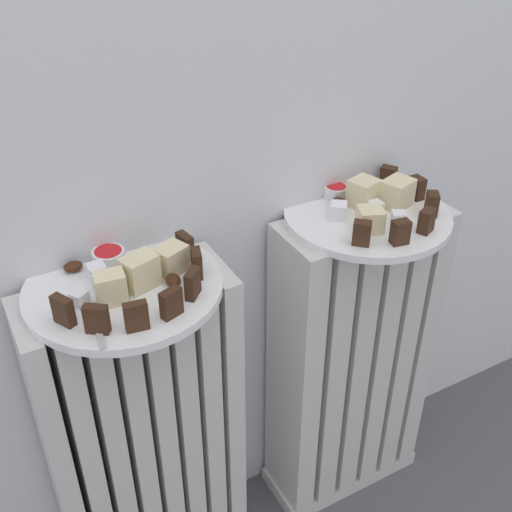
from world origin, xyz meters
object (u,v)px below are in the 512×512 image
(fork, at_px, (96,321))
(plate_left, at_px, (124,287))
(radiator_right, at_px, (350,364))
(jam_bowl_left, at_px, (109,257))
(jam_bowl_right, at_px, (336,191))
(plate_right, at_px, (367,215))
(radiator_left, at_px, (147,447))

(fork, bearing_deg, plate_left, 47.93)
(radiator_right, xyz_separation_m, jam_bowl_left, (-0.41, 0.05, 0.34))
(plate_left, bearing_deg, jam_bowl_left, 91.04)
(jam_bowl_right, bearing_deg, radiator_right, -75.41)
(plate_right, distance_m, jam_bowl_left, 0.41)
(radiator_left, xyz_separation_m, radiator_right, (0.40, -0.00, -0.00))
(radiator_right, distance_m, fork, 0.57)
(jam_bowl_left, bearing_deg, radiator_right, -7.61)
(jam_bowl_left, xyz_separation_m, fork, (-0.05, -0.12, -0.01))
(plate_left, bearing_deg, radiator_right, 0.00)
(jam_bowl_left, bearing_deg, radiator_left, -88.96)
(jam_bowl_right, bearing_deg, plate_left, -170.51)
(radiator_left, height_order, radiator_right, same)
(jam_bowl_right, xyz_separation_m, fork, (-0.44, -0.13, -0.01))
(radiator_left, height_order, fork, fork)
(plate_left, xyz_separation_m, plate_right, (0.40, 0.00, 0.00))
(plate_right, xyz_separation_m, jam_bowl_right, (-0.02, 0.06, 0.02))
(radiator_left, relative_size, plate_left, 2.33)
(jam_bowl_right, bearing_deg, radiator_left, -170.51)
(jam_bowl_left, relative_size, jam_bowl_right, 1.17)
(radiator_left, distance_m, radiator_right, 0.40)
(radiator_right, height_order, fork, fork)
(plate_left, relative_size, jam_bowl_right, 6.80)
(radiator_right, distance_m, plate_right, 0.32)
(radiator_left, distance_m, plate_left, 0.32)
(jam_bowl_left, height_order, jam_bowl_right, same)
(jam_bowl_left, bearing_deg, plate_right, -7.61)
(plate_left, bearing_deg, radiator_left, 63.43)
(plate_left, relative_size, plate_right, 1.00)
(radiator_left, xyz_separation_m, jam_bowl_left, (-0.00, 0.05, 0.34))
(plate_left, bearing_deg, jam_bowl_right, 9.49)
(radiator_right, xyz_separation_m, jam_bowl_right, (-0.02, 0.06, 0.34))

